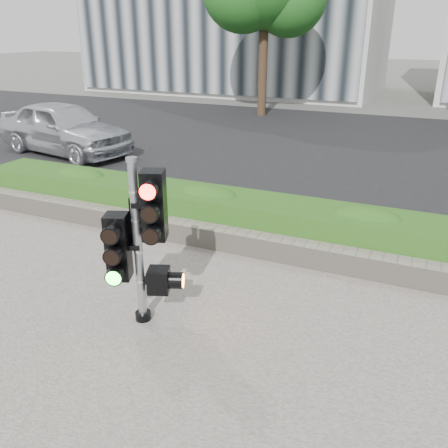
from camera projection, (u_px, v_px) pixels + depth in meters
name	position (u px, v px, depth m)	size (l,w,h in m)	color
ground	(207.00, 317.00, 5.95)	(120.00, 120.00, 0.00)	#51514C
road	(350.00, 148.00, 14.39)	(60.00, 13.00, 0.02)	black
curb	(282.00, 225.00, 8.59)	(60.00, 0.25, 0.12)	gray
stone_wall	(259.00, 245.00, 7.48)	(12.00, 0.32, 0.34)	gray
hedge	(273.00, 221.00, 7.96)	(12.00, 1.00, 0.68)	#4E8D2B
traffic_signal	(140.00, 234.00, 5.46)	(0.75, 0.65, 2.05)	black
car_silver	(64.00, 128.00, 13.49)	(1.74, 4.33, 1.47)	silver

